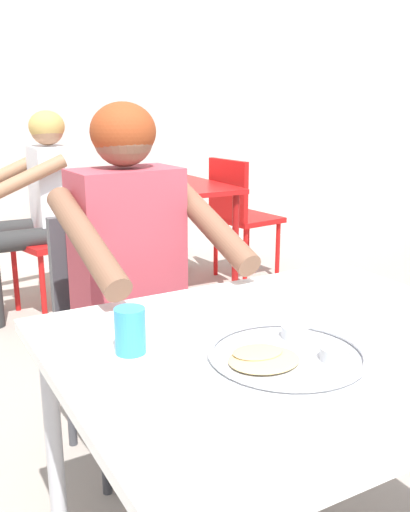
{
  "coord_description": "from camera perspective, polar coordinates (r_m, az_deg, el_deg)",
  "views": [
    {
      "loc": [
        -0.68,
        -0.88,
        1.26
      ],
      "look_at": [
        -0.0,
        0.32,
        0.88
      ],
      "focal_mm": 40.33,
      "sensor_mm": 36.0,
      "label": 1
    }
  ],
  "objects": [
    {
      "name": "chair_red_left",
      "position": [
        3.58,
        -13.98,
        2.41
      ],
      "size": [
        0.5,
        0.51,
        0.82
      ],
      "color": "red",
      "rests_on": "ground"
    },
    {
      "name": "chair_foreground",
      "position": [
        2.09,
        -8.88,
        -6.15
      ],
      "size": [
        0.42,
        0.43,
        0.87
      ],
      "color": "#3F3F44",
      "rests_on": "ground"
    },
    {
      "name": "thali_tray",
      "position": [
        1.24,
        7.99,
        -9.49
      ],
      "size": [
        0.33,
        0.33,
        0.03
      ],
      "color": "#B7BABF",
      "rests_on": "table_foreground"
    },
    {
      "name": "chair_red_right",
      "position": [
        4.08,
        3.36,
        4.56
      ],
      "size": [
        0.43,
        0.46,
        0.86
      ],
      "color": "red",
      "rests_on": "ground"
    },
    {
      "name": "drinking_cup",
      "position": [
        1.25,
        -7.44,
        -7.2
      ],
      "size": [
        0.07,
        0.07,
        0.1
      ],
      "color": "#338CBF",
      "rests_on": "table_foreground"
    },
    {
      "name": "table_foreground",
      "position": [
        1.37,
        8.69,
        -11.08
      ],
      "size": [
        1.06,
        0.88,
        0.73
      ],
      "color": "white",
      "rests_on": "ground"
    },
    {
      "name": "table_background_red",
      "position": [
        3.81,
        -4.63,
        5.75
      ],
      "size": [
        0.85,
        0.87,
        0.72
      ],
      "color": "#B71414",
      "rests_on": "ground"
    },
    {
      "name": "patron_background",
      "position": [
        3.54,
        -16.44,
        5.84
      ],
      "size": [
        0.56,
        0.5,
        1.2
      ],
      "color": "#2A2A2A",
      "rests_on": "ground"
    },
    {
      "name": "diner_foreground",
      "position": [
        1.82,
        -6.49,
        -1.23
      ],
      "size": [
        0.51,
        0.57,
        1.25
      ],
      "color": "#333333",
      "rests_on": "ground"
    }
  ]
}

